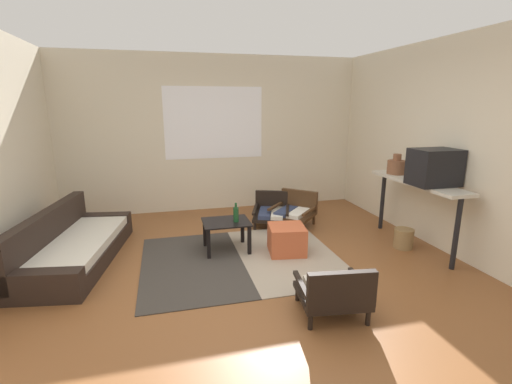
# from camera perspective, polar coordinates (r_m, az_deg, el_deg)

# --- Properties ---
(ground_plane) EXTENTS (7.80, 7.80, 0.00)m
(ground_plane) POSITION_cam_1_polar(r_m,az_deg,el_deg) (3.98, 0.10, -14.44)
(ground_plane) COLOR brown
(far_wall_with_window) EXTENTS (5.60, 0.13, 2.70)m
(far_wall_with_window) POSITION_cam_1_polar(r_m,az_deg,el_deg) (6.54, -6.65, 9.05)
(far_wall_with_window) COLOR beige
(far_wall_with_window) RESTS_ON ground
(side_wall_right) EXTENTS (0.12, 6.60, 2.70)m
(side_wall_right) POSITION_cam_1_polar(r_m,az_deg,el_deg) (5.14, 29.41, 6.07)
(side_wall_right) COLOR beige
(side_wall_right) RESTS_ON ground
(area_rug) EXTENTS (2.39, 1.96, 0.01)m
(area_rug) POSITION_cam_1_polar(r_m,az_deg,el_deg) (4.56, -2.34, -10.53)
(area_rug) COLOR #38332D
(area_rug) RESTS_ON ground
(couch) EXTENTS (1.10, 2.14, 0.64)m
(couch) POSITION_cam_1_polar(r_m,az_deg,el_deg) (4.96, -26.91, -7.64)
(couch) COLOR black
(couch) RESTS_ON ground
(coffee_table) EXTENTS (0.60, 0.50, 0.40)m
(coffee_table) POSITION_cam_1_polar(r_m,az_deg,el_deg) (4.73, -4.70, -5.55)
(coffee_table) COLOR black
(coffee_table) RESTS_ON ground
(armchair_by_window) EXTENTS (0.73, 0.79, 0.49)m
(armchair_by_window) POSITION_cam_1_polar(r_m,az_deg,el_deg) (5.80, 2.45, -2.92)
(armchair_by_window) COLOR black
(armchair_by_window) RESTS_ON ground
(armchair_striped_foreground) EXTENTS (0.67, 0.63, 0.52)m
(armchair_striped_foreground) POSITION_cam_1_polar(r_m,az_deg,el_deg) (3.43, 12.21, -15.13)
(armchair_striped_foreground) COLOR black
(armchair_striped_foreground) RESTS_ON ground
(armchair_corner) EXTENTS (0.84, 0.84, 0.53)m
(armchair_corner) POSITION_cam_1_polar(r_m,az_deg,el_deg) (5.75, 6.10, -2.77)
(armchair_corner) COLOR #472D19
(armchair_corner) RESTS_ON ground
(ottoman_orange) EXTENTS (0.51, 0.51, 0.37)m
(ottoman_orange) POSITION_cam_1_polar(r_m,az_deg,el_deg) (4.70, 4.85, -7.48)
(ottoman_orange) COLOR #BC5633
(ottoman_orange) RESTS_ON ground
(console_shelf) EXTENTS (0.37, 1.59, 0.90)m
(console_shelf) POSITION_cam_1_polar(r_m,az_deg,el_deg) (5.19, 24.01, 0.41)
(console_shelf) COLOR beige
(console_shelf) RESTS_ON ground
(crt_television) EXTENTS (0.54, 0.40, 0.44)m
(crt_television) POSITION_cam_1_polar(r_m,az_deg,el_deg) (4.92, 26.26, 3.52)
(crt_television) COLOR black
(crt_television) RESTS_ON console_shelf
(clay_vase) EXTENTS (0.25, 0.25, 0.28)m
(clay_vase) POSITION_cam_1_polar(r_m,az_deg,el_deg) (5.52, 21.24, 3.78)
(clay_vase) COLOR brown
(clay_vase) RESTS_ON console_shelf
(glass_bottle) EXTENTS (0.07, 0.07, 0.25)m
(glass_bottle) POSITION_cam_1_polar(r_m,az_deg,el_deg) (4.65, -3.18, -3.48)
(glass_bottle) COLOR #194723
(glass_bottle) RESTS_ON coffee_table
(wicker_basket) EXTENTS (0.25, 0.25, 0.26)m
(wicker_basket) POSITION_cam_1_polar(r_m,az_deg,el_deg) (5.24, 22.22, -6.79)
(wicker_basket) COLOR olive
(wicker_basket) RESTS_ON ground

